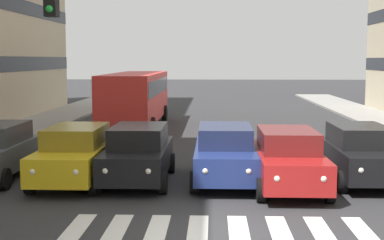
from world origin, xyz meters
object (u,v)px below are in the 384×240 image
(car_3, at_px, (225,153))
(car_4, at_px, (138,153))
(car_1, at_px, (360,153))
(car_5, at_px, (75,154))
(car_2, at_px, (288,159))
(bus_behind_traffic, at_px, (136,94))

(car_3, bearing_deg, car_4, 2.09)
(car_1, xyz_separation_m, car_5, (8.70, 0.52, 0.00))
(car_2, distance_m, car_4, 4.51)
(car_2, xyz_separation_m, car_3, (1.80, -0.85, 0.00))
(car_3, relative_size, car_5, 1.00)
(car_5, distance_m, bus_behind_traffic, 13.19)
(car_1, bearing_deg, car_3, 3.25)
(car_1, distance_m, car_3, 4.16)
(car_3, xyz_separation_m, bus_behind_traffic, (4.55, -12.88, 0.97))
(car_4, bearing_deg, car_2, 170.44)
(car_1, distance_m, car_5, 8.72)
(car_5, xyz_separation_m, bus_behind_traffic, (-0.00, -13.16, 0.97))
(car_3, distance_m, car_4, 2.66)
(car_1, height_order, car_4, same)
(car_1, distance_m, car_2, 2.59)
(bus_behind_traffic, bearing_deg, car_5, 90.00)
(car_2, xyz_separation_m, bus_behind_traffic, (6.34, -13.72, 0.97))
(car_2, distance_m, bus_behind_traffic, 15.15)
(car_5, bearing_deg, car_1, -176.61)
(car_4, height_order, car_5, same)
(car_1, bearing_deg, car_4, 2.80)
(car_3, bearing_deg, car_2, 154.78)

